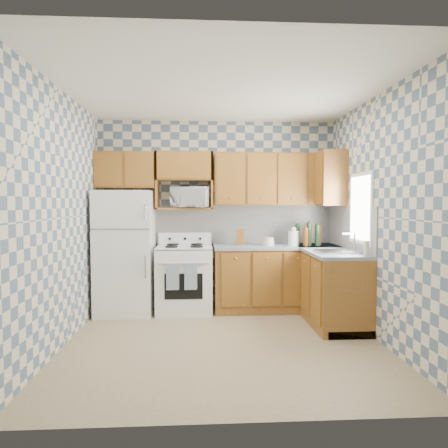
{
  "coord_description": "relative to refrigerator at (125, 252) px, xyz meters",
  "views": [
    {
      "loc": [
        -0.24,
        -4.25,
        1.51
      ],
      "look_at": [
        0.05,
        0.75,
        1.25
      ],
      "focal_mm": 32.0,
      "sensor_mm": 36.0,
      "label": 1
    }
  ],
  "objects": [
    {
      "name": "floor",
      "position": [
        1.27,
        -1.25,
        -0.84
      ],
      "size": [
        3.4,
        3.4,
        0.0
      ],
      "primitive_type": "plane",
      "color": "#817050",
      "rests_on": "ground"
    },
    {
      "name": "back_wall",
      "position": [
        1.27,
        0.35,
        0.51
      ],
      "size": [
        3.4,
        0.02,
        2.7
      ],
      "primitive_type": "cube",
      "color": "slate",
      "rests_on": "ground"
    },
    {
      "name": "right_wall",
      "position": [
        2.97,
        -1.25,
        0.51
      ],
      "size": [
        0.02,
        3.2,
        2.7
      ],
      "primitive_type": "cube",
      "color": "slate",
      "rests_on": "ground"
    },
    {
      "name": "backsplash_back",
      "position": [
        1.68,
        0.34,
        0.36
      ],
      "size": [
        2.6,
        0.02,
        0.56
      ],
      "primitive_type": "cube",
      "color": "silver",
      "rests_on": "back_wall"
    },
    {
      "name": "backsplash_right",
      "position": [
        2.96,
        -0.45,
        0.36
      ],
      "size": [
        0.02,
        1.6,
        0.56
      ],
      "primitive_type": "cube",
      "color": "silver",
      "rests_on": "right_wall"
    },
    {
      "name": "refrigerator",
      "position": [
        0.0,
        0.0,
        0.0
      ],
      "size": [
        0.75,
        0.7,
        1.68
      ],
      "primitive_type": "cube",
      "color": "white",
      "rests_on": "floor"
    },
    {
      "name": "stove_body",
      "position": [
        0.8,
        0.03,
        -0.39
      ],
      "size": [
        0.76,
        0.65,
        0.9
      ],
      "primitive_type": "cube",
      "color": "white",
      "rests_on": "floor"
    },
    {
      "name": "cooktop",
      "position": [
        0.8,
        0.03,
        0.07
      ],
      "size": [
        0.76,
        0.65,
        0.02
      ],
      "primitive_type": "cube",
      "color": "silver",
      "rests_on": "stove_body"
    },
    {
      "name": "backguard",
      "position": [
        0.8,
        0.3,
        0.16
      ],
      "size": [
        0.76,
        0.08,
        0.17
      ],
      "primitive_type": "cube",
      "color": "white",
      "rests_on": "cooktop"
    },
    {
      "name": "dish_towel_left",
      "position": [
        0.66,
        -0.32,
        -0.29
      ],
      "size": [
        0.17,
        0.02,
        0.35
      ],
      "primitive_type": "cube",
      "color": "navy",
      "rests_on": "stove_body"
    },
    {
      "name": "dish_towel_right",
      "position": [
        0.9,
        -0.32,
        -0.29
      ],
      "size": [
        0.17,
        0.02,
        0.35
      ],
      "primitive_type": "cube",
      "color": "navy",
      "rests_on": "stove_body"
    },
    {
      "name": "base_cabinets_back",
      "position": [
        2.1,
        0.05,
        -0.4
      ],
      "size": [
        1.75,
        0.6,
        0.88
      ],
      "primitive_type": "cube",
      "color": "brown",
      "rests_on": "floor"
    },
    {
      "name": "base_cabinets_right",
      "position": [
        2.67,
        -0.45,
        -0.4
      ],
      "size": [
        0.6,
        1.6,
        0.88
      ],
      "primitive_type": "cube",
      "color": "brown",
      "rests_on": "floor"
    },
    {
      "name": "countertop_back",
      "position": [
        2.1,
        0.05,
        0.06
      ],
      "size": [
        1.77,
        0.63,
        0.04
      ],
      "primitive_type": "cube",
      "color": "slate",
      "rests_on": "base_cabinets_back"
    },
    {
      "name": "countertop_right",
      "position": [
        2.67,
        -0.45,
        0.06
      ],
      "size": [
        0.63,
        1.6,
        0.04
      ],
      "primitive_type": "cube",
      "color": "slate",
      "rests_on": "base_cabinets_right"
    },
    {
      "name": "upper_cabinets_back",
      "position": [
        2.1,
        0.19,
        1.01
      ],
      "size": [
        1.75,
        0.33,
        0.74
      ],
      "primitive_type": "cube",
      "color": "brown",
      "rests_on": "back_wall"
    },
    {
      "name": "upper_cabinets_fridge",
      "position": [
        -0.02,
        0.19,
        1.13
      ],
      "size": [
        0.82,
        0.33,
        0.5
      ],
      "primitive_type": "cube",
      "color": "brown",
      "rests_on": "back_wall"
    },
    {
      "name": "upper_cabinets_right",
      "position": [
        2.81,
        0.0,
        1.01
      ],
      "size": [
        0.33,
        0.7,
        0.74
      ],
      "primitive_type": "cube",
      "color": "brown",
      "rests_on": "right_wall"
    },
    {
      "name": "microwave_shelf",
      "position": [
        0.8,
        0.19,
        0.6
      ],
      "size": [
        0.8,
        0.33,
        0.03
      ],
      "primitive_type": "cube",
      "color": "brown",
      "rests_on": "back_wall"
    },
    {
      "name": "microwave",
      "position": [
        0.9,
        0.12,
        0.75
      ],
      "size": [
        0.6,
        0.48,
        0.29
      ],
      "primitive_type": "imported",
      "rotation": [
        0.0,
        0.0,
        -0.29
      ],
      "color": "white",
      "rests_on": "microwave_shelf"
    },
    {
      "name": "sink",
      "position": [
        2.67,
        -0.8,
        0.09
      ],
      "size": [
        0.48,
        0.4,
        0.03
      ],
      "primitive_type": "cube",
      "color": "#B7B7BC",
      "rests_on": "countertop_right"
    },
    {
      "name": "window",
      "position": [
        2.96,
        -0.8,
        0.61
      ],
      "size": [
        0.02,
        0.66,
        0.86
      ],
      "primitive_type": "cube",
      "color": "white",
      "rests_on": "right_wall"
    },
    {
      "name": "bottle_0",
      "position": [
        2.54,
        -0.03,
        0.24
      ],
      "size": [
        0.07,
        0.07,
        0.32
      ],
      "primitive_type": "cylinder",
      "color": "black",
      "rests_on": "countertop_back"
    },
    {
      "name": "bottle_1",
      "position": [
        2.64,
        -0.09,
        0.23
      ],
      "size": [
        0.07,
        0.07,
        0.3
      ],
      "primitive_type": "cylinder",
      "color": "black",
      "rests_on": "countertop_back"
    },
    {
      "name": "bottle_2",
      "position": [
        2.69,
        0.01,
        0.22
      ],
      "size": [
        0.07,
        0.07,
        0.27
      ],
      "primitive_type": "cylinder",
      "color": "#602E0C",
      "rests_on": "countertop_back"
    },
    {
      "name": "bottle_3",
      "position": [
        2.47,
        -0.11,
        0.21
      ],
      "size": [
        0.07,
        0.07,
        0.25
      ],
      "primitive_type": "cylinder",
      "color": "#602E0C",
      "rests_on": "countertop_back"
    },
    {
      "name": "bottle_4",
      "position": [
        2.39,
        0.03,
        0.22
      ],
      "size": [
        0.07,
        0.07,
        0.29
      ],
      "primitive_type": "cylinder",
      "color": "black",
      "rests_on": "countertop_back"
    },
    {
      "name": "knife_block",
      "position": [
        1.59,
        0.08,
        0.19
      ],
      "size": [
        0.11,
        0.11,
        0.22
      ],
      "primitive_type": "cube",
      "rotation": [
        0.0,
        0.0,
        -0.15
      ],
      "color": "brown",
      "rests_on": "countertop_back"
    },
    {
      "name": "electric_kettle",
      "position": [
        2.34,
        0.03,
        0.18
      ],
      "size": [
        0.16,
        0.16,
        0.2
      ],
      "primitive_type": "cylinder",
      "color": "white",
      "rests_on": "countertop_back"
    },
    {
      "name": "food_containers",
      "position": [
        1.98,
        0.02,
        0.14
      ],
      "size": [
        0.17,
        0.17,
        0.11
      ],
      "primitive_type": null,
      "color": "beige",
      "rests_on": "countertop_back"
    },
    {
      "name": "soap_bottle",
      "position": [
        2.89,
        -1.14,
        0.17
      ],
      "size": [
        0.06,
        0.06,
        0.17
      ],
      "primitive_type": "cylinder",
      "color": "beige",
      "rests_on": "countertop_right"
    }
  ]
}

